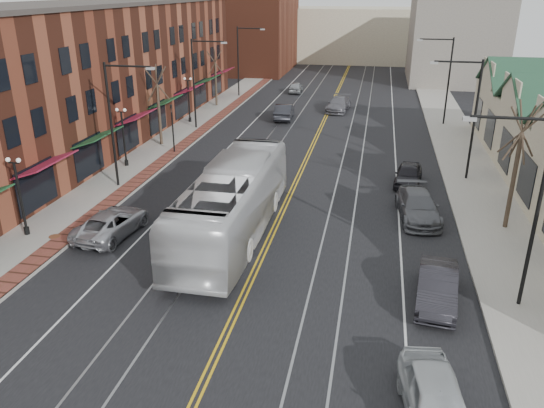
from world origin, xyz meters
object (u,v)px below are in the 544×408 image
at_px(parked_suv, 112,223).
at_px(parked_car_d, 408,175).
at_px(parked_car_a, 436,403).
at_px(parked_car_c, 418,206).
at_px(transit_bus, 233,202).
at_px(parked_car_b, 437,287).

height_order(parked_suv, parked_car_d, parked_car_d).
bearing_deg(parked_car_d, parked_car_a, -82.79).
xyz_separation_m(parked_suv, parked_car_c, (16.22, 5.48, 0.06)).
relative_size(parked_car_c, parked_car_d, 1.26).
bearing_deg(parked_car_a, parked_car_c, 81.17).
xyz_separation_m(parked_car_a, parked_car_c, (0.31, 15.91, -0.03)).
distance_m(parked_car_a, parked_car_c, 15.92).
bearing_deg(parked_suv, parked_car_a, 152.34).
bearing_deg(parked_suv, transit_bus, -163.49).
bearing_deg(parked_suv, parked_car_c, -155.74).
relative_size(parked_car_b, parked_car_c, 0.87).
relative_size(transit_bus, parked_car_d, 3.34).
height_order(transit_bus, parked_car_a, transit_bus).
bearing_deg(parked_car_a, parked_suv, 139.03).
xyz_separation_m(transit_bus, parked_car_c, (9.81, 4.24, -1.17)).
relative_size(parked_suv, parked_car_a, 1.09).
relative_size(transit_bus, parked_car_a, 2.99).
distance_m(parked_suv, parked_car_b, 16.88).
relative_size(parked_suv, parked_car_b, 1.11).
bearing_deg(parked_car_d, parked_suv, -137.71).
bearing_deg(parked_suv, parked_car_d, -139.31).
distance_m(parked_car_a, parked_car_b, 7.02).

